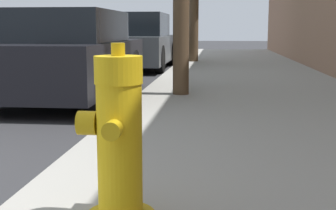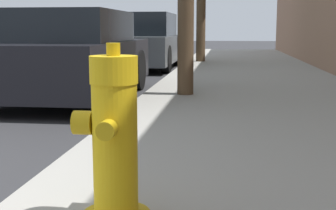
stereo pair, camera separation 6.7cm
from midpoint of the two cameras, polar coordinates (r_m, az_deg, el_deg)
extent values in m
cylinder|color=yellow|center=(2.33, -6.73, -5.44)|extent=(0.22, 0.22, 0.66)
cylinder|color=yellow|center=(2.26, -6.92, 4.28)|extent=(0.23, 0.23, 0.13)
cylinder|color=#C39C11|center=(2.25, -6.97, 6.75)|extent=(0.07, 0.07, 0.06)
cylinder|color=#C39C11|center=(2.16, -7.68, -3.07)|extent=(0.09, 0.08, 0.09)
cylinder|color=#C39C11|center=(2.44, -6.01, -1.57)|extent=(0.09, 0.08, 0.09)
cylinder|color=#C39C11|center=(2.34, -10.58, -2.17)|extent=(0.09, 0.12, 0.12)
cube|color=black|center=(7.42, -12.67, 4.88)|extent=(1.79, 3.88, 0.70)
cube|color=black|center=(7.25, -13.23, 9.35)|extent=(1.65, 2.13, 0.46)
cylinder|color=black|center=(8.84, -15.15, 4.23)|extent=(0.20, 0.71, 0.71)
cylinder|color=black|center=(8.39, -4.69, 4.27)|extent=(0.20, 0.71, 0.71)
cylinder|color=black|center=(6.05, -8.93, 2.24)|extent=(0.20, 0.71, 0.71)
cube|color=#4C5156|center=(12.84, -4.09, 6.85)|extent=(1.79, 4.12, 0.71)
cube|color=black|center=(12.66, -4.26, 9.76)|extent=(1.64, 2.27, 0.59)
cylinder|color=black|center=(14.26, -6.41, 6.26)|extent=(0.20, 0.68, 0.68)
cylinder|color=black|center=(14.00, 0.15, 6.26)|extent=(0.20, 0.68, 0.68)
cylinder|color=black|center=(11.78, -9.09, 5.57)|extent=(0.20, 0.68, 0.68)
cylinder|color=black|center=(11.46, -1.18, 5.58)|extent=(0.20, 0.68, 0.68)
cylinder|color=brown|center=(13.85, 3.04, 10.85)|extent=(0.27, 0.27, 2.66)
camera|label=1|loc=(0.03, -90.55, -0.09)|focal=50.00mm
camera|label=2|loc=(0.03, 89.45, 0.09)|focal=50.00mm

